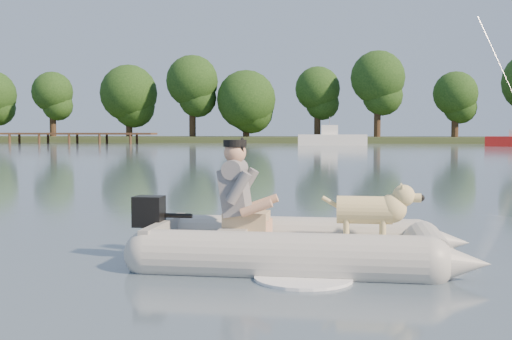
% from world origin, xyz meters
% --- Properties ---
extents(water, '(160.00, 160.00, 0.00)m').
position_xyz_m(water, '(0.00, 0.00, 0.00)').
color(water, slate).
rests_on(water, ground).
extents(shore_bank, '(160.00, 12.00, 0.70)m').
position_xyz_m(shore_bank, '(0.00, 62.00, 0.25)').
color(shore_bank, '#47512D').
rests_on(shore_bank, water).
extents(dock, '(18.00, 2.00, 1.04)m').
position_xyz_m(dock, '(-26.00, 52.00, 0.52)').
color(dock, '#4C331E').
rests_on(dock, water).
extents(treeline, '(75.85, 7.35, 9.27)m').
position_xyz_m(treeline, '(1.46, 61.10, 5.39)').
color(treeline, '#332316').
rests_on(treeline, shore_bank).
extents(dinghy, '(3.95, 2.42, 1.24)m').
position_xyz_m(dinghy, '(1.05, 0.30, 0.52)').
color(dinghy, '#AAAAA5').
rests_on(dinghy, water).
extents(man, '(0.64, 0.55, 0.95)m').
position_xyz_m(man, '(0.43, 0.35, 0.69)').
color(man, slate).
rests_on(man, dinghy).
extents(dog, '(0.83, 0.29, 0.55)m').
position_xyz_m(dog, '(1.63, 0.35, 0.46)').
color(dog, tan).
rests_on(dog, dinghy).
extents(outboard_motor, '(0.37, 0.26, 0.70)m').
position_xyz_m(outboard_motor, '(-0.42, 0.30, 0.28)').
color(outboard_motor, black).
rests_on(outboard_motor, dinghy).
extents(motorboat, '(6.04, 2.64, 2.50)m').
position_xyz_m(motorboat, '(-0.39, 48.71, 1.14)').
color(motorboat, white).
rests_on(motorboat, water).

